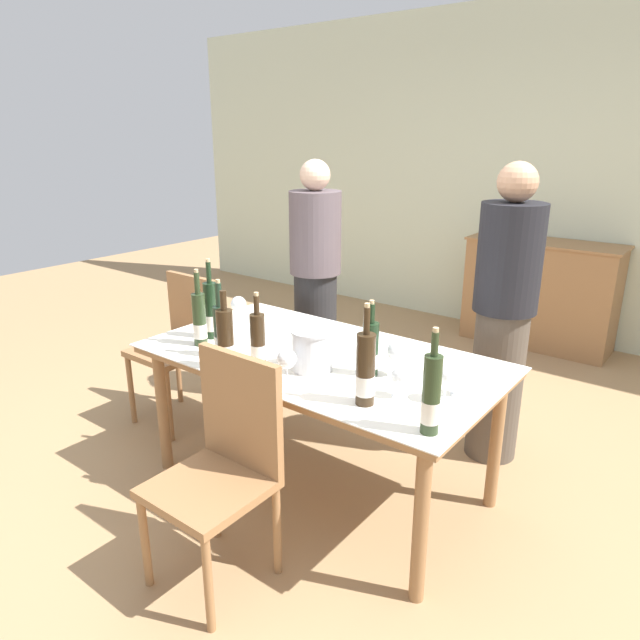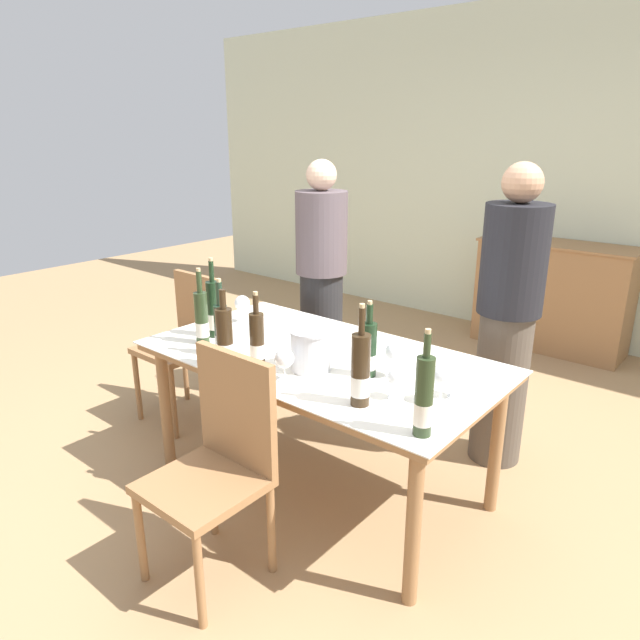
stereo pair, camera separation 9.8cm
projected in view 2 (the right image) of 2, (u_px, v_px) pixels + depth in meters
ground_plane at (320, 484)px, 2.98m from camera, size 12.00×12.00×0.00m
back_wall at (554, 176)px, 4.79m from camera, size 8.00×0.10×2.80m
sideboard_cabinet at (552, 296)px, 4.75m from camera, size 1.23×0.46×0.90m
dining_table at (320, 368)px, 2.77m from camera, size 1.72×0.94×0.73m
ice_bucket at (311, 349)px, 2.56m from camera, size 0.19×0.19×0.19m
wine_bottle_0 at (257, 341)px, 2.60m from camera, size 0.07×0.07×0.35m
wine_bottle_1 at (221, 330)px, 2.72m from camera, size 0.07×0.07×0.38m
wine_bottle_2 at (369, 350)px, 2.49m from camera, size 0.07×0.07×0.34m
wine_bottle_3 at (424, 399)px, 1.99m from camera, size 0.07×0.07×0.40m
wine_bottle_4 at (202, 319)px, 2.87m from camera, size 0.07×0.07×0.39m
wine_bottle_5 at (360, 372)px, 2.22m from camera, size 0.08×0.08×0.42m
wine_bottle_6 at (225, 340)px, 2.57m from camera, size 0.08×0.08×0.37m
wine_bottle_7 at (214, 310)px, 2.97m from camera, size 0.07×0.07×0.42m
wine_glass_0 at (442, 376)px, 2.23m from camera, size 0.09×0.09×0.16m
wine_glass_1 at (458, 376)px, 2.29m from camera, size 0.08×0.08×0.14m
wine_glass_2 at (284, 359)px, 2.45m from camera, size 0.09×0.09×0.14m
wine_glass_3 at (242, 304)px, 3.20m from camera, size 0.09×0.09×0.16m
wine_glass_4 at (395, 353)px, 2.48m from camera, size 0.09×0.09×0.16m
wine_glass_5 at (396, 378)px, 2.28m from camera, size 0.08×0.08×0.13m
chair_left_end at (187, 336)px, 3.57m from camera, size 0.42×0.42×0.91m
chair_near_front at (219, 455)px, 2.27m from camera, size 0.42×0.42×0.93m
person_host at (321, 286)px, 3.71m from camera, size 0.33×0.33×1.60m
person_guest_left at (508, 321)px, 2.99m from camera, size 0.33×0.33×1.62m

